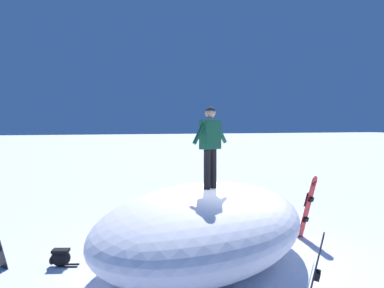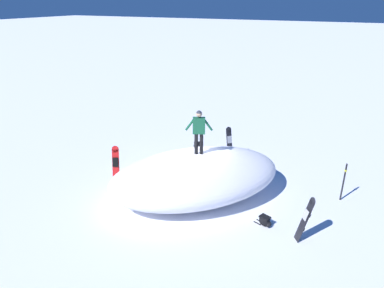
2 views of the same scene
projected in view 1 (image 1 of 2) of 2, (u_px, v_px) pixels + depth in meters
name	position (u px, v px, depth m)	size (l,w,h in m)	color
ground	(229.00, 265.00, 9.11)	(240.00, 240.00, 0.00)	white
snow_mound	(204.00, 224.00, 9.31)	(6.84, 4.09, 1.68)	white
snowboarder_standing	(210.00, 139.00, 8.97)	(0.99, 0.51, 1.75)	black
snowboard_secondary_upright	(308.00, 206.00, 11.18)	(0.46, 0.53, 1.70)	red
snowboard_tertiary_upright	(312.00, 286.00, 5.78)	(0.45, 0.44, 1.59)	black
backpack_far	(60.00, 257.00, 9.02)	(0.65, 0.43, 0.37)	black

